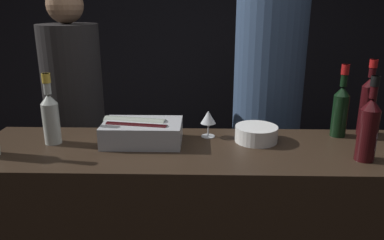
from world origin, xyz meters
TOP-DOWN VIEW (x-y plane):
  - wall_back_chalkboard at (0.00, 2.81)m, footprint 6.40×0.06m
  - ice_bin_with_bottles at (-0.23, 0.33)m, footprint 0.36×0.22m
  - bowl_white at (0.29, 0.36)m, footprint 0.19×0.19m
  - wine_glass at (0.07, 0.41)m, footprint 0.07×0.07m
  - red_wine_bottle_burgundy at (0.69, 0.44)m, footprint 0.07×0.07m
  - red_wine_bottle_tall at (0.83, 0.47)m, footprint 0.07×0.07m
  - red_wine_bottle_black_foil at (0.70, 0.15)m, footprint 0.08×0.08m
  - rose_wine_bottle at (-0.63, 0.31)m, footprint 0.07×0.07m
  - person_in_hoodie at (0.52, 1.51)m, footprint 0.37×0.37m
  - person_blond_tee at (0.43, 0.90)m, footprint 0.40×0.40m
  - person_grey_polo at (-0.74, 0.95)m, footprint 0.35×0.35m

SIDE VIEW (x-z plane):
  - person_grey_polo at x=-0.74m, z-range 0.10..1.80m
  - person_in_hoodie at x=0.52m, z-range 0.10..1.89m
  - person_blond_tee at x=0.43m, z-range 0.11..1.96m
  - bowl_white at x=0.29m, z-range 1.00..1.07m
  - ice_bin_with_bottles at x=-0.23m, z-range 1.00..1.11m
  - wine_glass at x=0.07m, z-range 1.03..1.15m
  - rose_wine_bottle at x=-0.63m, z-range 0.97..1.29m
  - red_wine_bottle_burgundy at x=0.69m, z-range 0.97..1.31m
  - red_wine_bottle_black_foil at x=0.70m, z-range 0.97..1.31m
  - red_wine_bottle_tall at x=0.83m, z-range 0.97..1.33m
  - wall_back_chalkboard at x=0.00m, z-range 0.00..2.80m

